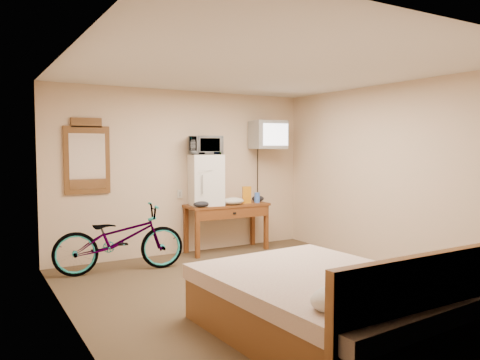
{
  "coord_description": "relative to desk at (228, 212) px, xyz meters",
  "views": [
    {
      "loc": [
        -2.91,
        -4.34,
        1.63
      ],
      "look_at": [
        0.17,
        0.88,
        1.21
      ],
      "focal_mm": 35.0,
      "sensor_mm": 36.0,
      "label": 1
    }
  ],
  "objects": [
    {
      "name": "mini_fridge",
      "position": [
        -0.36,
        0.06,
        0.51
      ],
      "size": [
        0.54,
        0.53,
        0.77
      ],
      "color": "white",
      "rests_on": "desk"
    },
    {
      "name": "microwave",
      "position": [
        -0.36,
        0.06,
        1.04
      ],
      "size": [
        0.6,
        0.51,
        0.28
      ],
      "primitive_type": "imported",
      "rotation": [
        0.0,
        0.0,
        -0.37
      ],
      "color": "white",
      "rests_on": "mini_fridge"
    },
    {
      "name": "desk",
      "position": [
        0.0,
        0.0,
        0.0
      ],
      "size": [
        1.33,
        0.54,
        0.75
      ],
      "color": "brown",
      "rests_on": "floor"
    },
    {
      "name": "cloth_dark_b",
      "position": [
        0.59,
        0.05,
        0.17
      ],
      "size": [
        0.21,
        0.17,
        0.1
      ],
      "primitive_type": "ellipsoid",
      "color": "black",
      "rests_on": "desk"
    },
    {
      "name": "cloth_cream",
      "position": [
        0.03,
        -0.1,
        0.18
      ],
      "size": [
        0.36,
        0.28,
        0.11
      ],
      "primitive_type": "ellipsoid",
      "color": "beige",
      "rests_on": "desk"
    },
    {
      "name": "wall_mirror",
      "position": [
        -2.07,
        0.27,
        0.87
      ],
      "size": [
        0.62,
        0.04,
        1.05
      ],
      "color": "brown",
      "rests_on": "room"
    },
    {
      "name": "crt_television",
      "position": [
        0.76,
        0.02,
        1.21
      ],
      "size": [
        0.58,
        0.63,
        0.46
      ],
      "color": "black",
      "rests_on": "room"
    },
    {
      "name": "bed",
      "position": [
        -0.88,
        -3.37,
        -0.33
      ],
      "size": [
        1.76,
        2.26,
        0.9
      ],
      "color": "brown",
      "rests_on": "floor"
    },
    {
      "name": "bicycle",
      "position": [
        -1.81,
        -0.34,
        -0.19
      ],
      "size": [
        1.74,
        0.82,
        0.88
      ],
      "primitive_type": "imported",
      "rotation": [
        0.0,
        0.0,
        1.43
      ],
      "color": "black",
      "rests_on": "floor"
    },
    {
      "name": "snack_bag",
      "position": [
        0.32,
        -0.04,
        0.26
      ],
      "size": [
        0.15,
        0.12,
        0.27
      ],
      "primitive_type": "cube",
      "rotation": [
        0.0,
        0.0,
        -0.33
      ],
      "color": "orange",
      "rests_on": "desk"
    },
    {
      "name": "cloth_dark_a",
      "position": [
        -0.53,
        -0.14,
        0.17
      ],
      "size": [
        0.24,
        0.18,
        0.09
      ],
      "primitive_type": "ellipsoid",
      "color": "black",
      "rests_on": "desk"
    },
    {
      "name": "blue_cup",
      "position": [
        0.51,
        -0.05,
        0.2
      ],
      "size": [
        0.09,
        0.09,
        0.16
      ],
      "primitive_type": "cylinder",
      "color": "#406EDA",
      "rests_on": "desk"
    },
    {
      "name": "room",
      "position": [
        -0.61,
        -2.0,
        0.62
      ],
      "size": [
        4.6,
        4.64,
        2.5
      ],
      "color": "#423221",
      "rests_on": "ground"
    }
  ]
}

